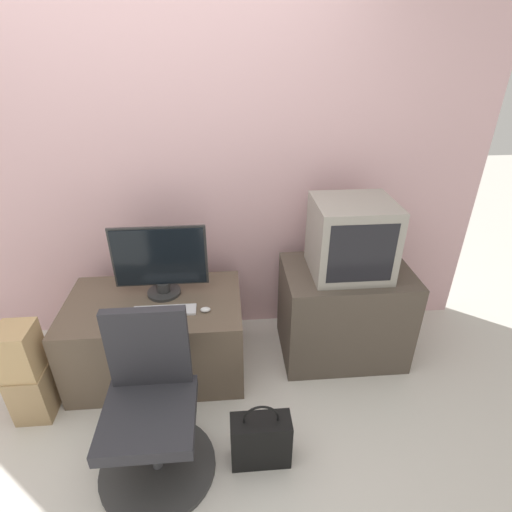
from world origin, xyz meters
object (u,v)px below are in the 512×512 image
Objects in this scene: mouse at (205,310)px; office_chair at (152,416)px; main_monitor at (161,261)px; cardboard_box_lower at (34,391)px; handbag at (261,440)px; keyboard at (165,311)px; crt_tv at (351,238)px.

mouse is 0.66m from office_chair.
cardboard_box_lower is (-0.75, -0.40, -0.62)m from main_monitor.
cardboard_box_lower is 1.36m from handbag.
mouse is 1.11m from cardboard_box_lower.
keyboard is 0.25m from mouse.
cardboard_box_lower is (-1.93, -0.38, -0.74)m from crt_tv.
main_monitor is 1.21× the size of crt_tv.
crt_tv is 1.27m from handbag.
main_monitor is 9.54× the size of mouse.
keyboard is (0.02, -0.20, -0.23)m from main_monitor.
handbag is at bearing -128.13° from crt_tv.
handbag is (0.28, -0.61, -0.40)m from mouse.
handbag is (0.55, -0.83, -0.62)m from main_monitor.
main_monitor is at bearing 123.44° from handbag.
mouse is at bearing 114.61° from handbag.
main_monitor is at bearing 96.60° from keyboard.
main_monitor is 1.17m from handbag.
handbag is at bearing -65.39° from mouse.
cardboard_box_lower is (-1.02, -0.18, -0.40)m from mouse.
main_monitor is 0.90m from office_chair.
handbag is (0.52, -0.63, -0.40)m from keyboard.
main_monitor is 1.78× the size of cardboard_box_lower.
handbag is at bearing -56.56° from main_monitor.
crt_tv is 2.10m from cardboard_box_lower.
crt_tv is 1.18× the size of handbag.
office_chair is 2.72× the size of cardboard_box_lower.
keyboard is 6.20× the size of mouse.
keyboard is 0.43× the size of office_chair.
mouse is at bearing -39.30° from main_monitor.
mouse is 0.78m from handbag.
crt_tv is (1.18, -0.02, 0.12)m from main_monitor.
office_chair reaches higher than keyboard.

